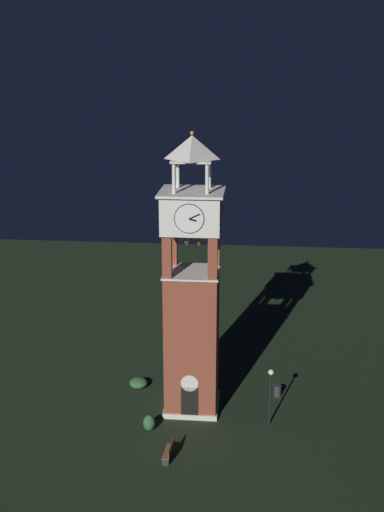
{
  "coord_description": "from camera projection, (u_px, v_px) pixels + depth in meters",
  "views": [
    {
      "loc": [
        3.53,
        -37.69,
        21.65
      ],
      "look_at": [
        0.0,
        0.0,
        10.39
      ],
      "focal_mm": 45.09,
      "sensor_mm": 36.0,
      "label": 1
    }
  ],
  "objects": [
    {
      "name": "ground",
      "position": [
        192.0,
        406.0,
        42.46
      ],
      "size": [
        80.0,
        80.0,
        0.0
      ],
      "primitive_type": "plane",
      "color": "black"
    },
    {
      "name": "clock_tower",
      "position": [
        192.0,
        303.0,
        40.38
      ],
      "size": [
        3.88,
        3.88,
        17.98
      ],
      "color": "brown",
      "rests_on": "ground"
    },
    {
      "name": "shrub_left_of_tower",
      "position": [
        149.0,
        423.0,
        39.55
      ],
      "size": [
        0.74,
        0.74,
        1.03
      ],
      "primitive_type": "ellipsoid",
      "color": "#336638",
      "rests_on": "ground"
    },
    {
      "name": "shrub_behind_bench",
      "position": [
        138.0,
        383.0,
        44.89
      ],
      "size": [
        1.27,
        1.27,
        0.68
      ],
      "primitive_type": "ellipsoid",
      "color": "#336638",
      "rests_on": "ground"
    },
    {
      "name": "lamp_post",
      "position": [
        270.0,
        387.0,
        39.61
      ],
      "size": [
        0.36,
        0.36,
        3.78
      ],
      "color": "black",
      "rests_on": "ground"
    },
    {
      "name": "park_bench",
      "position": [
        169.0,
        451.0,
        36.7
      ],
      "size": [
        0.57,
        1.63,
        0.95
      ],
      "color": "brown",
      "rests_on": "ground"
    },
    {
      "name": "trash_bin",
      "position": [
        277.0,
        391.0,
        43.7
      ],
      "size": [
        0.52,
        0.52,
        0.8
      ],
      "primitive_type": "cylinder",
      "color": "#2D2D33",
      "rests_on": "ground"
    },
    {
      "name": "shrub_near_entry",
      "position": [
        208.0,
        375.0,
        45.82
      ],
      "size": [
        1.18,
        1.18,
        0.81
      ],
      "primitive_type": "ellipsoid",
      "color": "#336638",
      "rests_on": "ground"
    }
  ]
}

